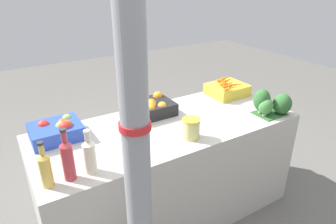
{
  "coord_description": "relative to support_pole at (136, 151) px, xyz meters",
  "views": [
    {
      "loc": [
        -0.99,
        -1.62,
        1.79
      ],
      "look_at": [
        0.0,
        0.0,
        0.9
      ],
      "focal_mm": 32.0,
      "sensor_mm": 36.0,
      "label": 1
    }
  ],
  "objects": [
    {
      "name": "broccoli_pile",
      "position": [
        1.32,
        0.43,
        -0.25
      ],
      "size": [
        0.26,
        0.22,
        0.2
      ],
      "color": "#2D602D",
      "rests_on": "market_table"
    },
    {
      "name": "juice_bottle_cloudy",
      "position": [
        -0.08,
        0.44,
        -0.24
      ],
      "size": [
        0.07,
        0.07,
        0.26
      ],
      "color": "beige",
      "rests_on": "market_table"
    },
    {
      "name": "orange_crate",
      "position": [
        0.55,
        0.91,
        -0.29
      ],
      "size": [
        0.32,
        0.27,
        0.14
      ],
      "color": "black",
      "rests_on": "market_table"
    },
    {
      "name": "apple_crate",
      "position": [
        -0.14,
        0.91,
        -0.29
      ],
      "size": [
        0.32,
        0.27,
        0.13
      ],
      "color": "#2847B7",
      "rests_on": "market_table"
    },
    {
      "name": "pickle_jar",
      "position": [
        0.6,
        0.46,
        -0.28
      ],
      "size": [
        0.12,
        0.12,
        0.14
      ],
      "color": "#D1CC75",
      "rests_on": "market_table"
    },
    {
      "name": "ground_plane",
      "position": [
        0.57,
        0.69,
        -1.15
      ],
      "size": [
        10.0,
        10.0,
        0.0
      ],
      "primitive_type": "plane",
      "color": "#605E59"
    },
    {
      "name": "juice_bottle_ruby",
      "position": [
        -0.19,
        0.44,
        -0.22
      ],
      "size": [
        0.06,
        0.06,
        0.3
      ],
      "color": "#B2333D",
      "rests_on": "market_table"
    },
    {
      "name": "carrot_crate",
      "position": [
        1.32,
        0.91,
        -0.29
      ],
      "size": [
        0.32,
        0.27,
        0.14
      ],
      "color": "gold",
      "rests_on": "market_table"
    },
    {
      "name": "juice_bottle_golden",
      "position": [
        -0.3,
        0.44,
        -0.24
      ],
      "size": [
        0.06,
        0.06,
        0.26
      ],
      "color": "gold",
      "rests_on": "market_table"
    },
    {
      "name": "support_pole",
      "position": [
        0.0,
        0.0,
        0.0
      ],
      "size": [
        0.13,
        0.13,
        2.29
      ],
      "color": "gray",
      "rests_on": "ground_plane"
    },
    {
      "name": "market_table",
      "position": [
        0.57,
        0.69,
        -0.75
      ],
      "size": [
        1.9,
        0.78,
        0.8
      ],
      "primitive_type": "cube",
      "color": "#B7B2A8",
      "rests_on": "ground_plane"
    }
  ]
}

